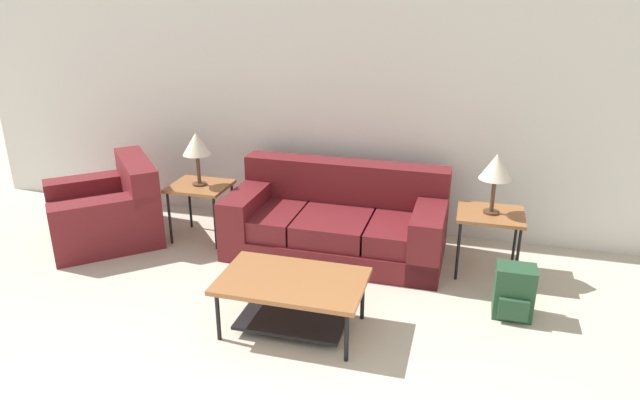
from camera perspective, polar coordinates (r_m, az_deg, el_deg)
The scene contains 9 objects.
wall_back at distance 5.80m, azimuth 4.84°, elevation 9.33°, with size 9.08×0.06×2.60m.
couch at distance 5.49m, azimuth 1.74°, elevation -2.33°, with size 2.04×1.00×0.82m.
armchair at distance 6.16m, azimuth -20.45°, elevation -1.15°, with size 1.44×1.44×0.80m.
coffee_table at distance 4.27m, azimuth -2.80°, elevation -9.18°, with size 1.08×0.67×0.42m.
side_table_left at distance 5.81m, azimuth -11.90°, elevation 0.98°, with size 0.57×0.50×0.58m.
side_table_right at distance 5.22m, azimuth 16.66°, elevation -1.82°, with size 0.57×0.50×0.58m.
table_lamp_left at distance 5.68m, azimuth -12.25°, elevation 5.41°, with size 0.28×0.28×0.53m.
table_lamp_right at distance 5.06m, azimuth 17.20°, elevation 3.06°, with size 0.28×0.28×0.53m.
backpack at distance 4.73m, azimuth 18.83°, elevation -8.74°, with size 0.30×0.30×0.43m.
Camera 1 is at (1.04, -1.06, 2.45)m, focal length 32.00 mm.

